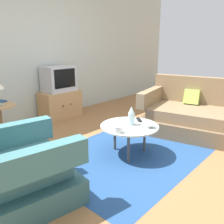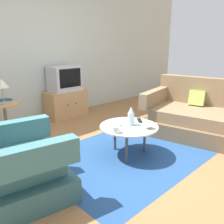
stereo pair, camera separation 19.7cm
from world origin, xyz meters
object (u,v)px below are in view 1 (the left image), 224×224
Objects in this scene: side_table at (0,116)px; couch at (197,116)px; coffee_table at (129,128)px; armchair at (14,174)px; tv_remote_dark at (139,120)px; tv_remote_silver at (118,126)px; mug at (118,129)px; bowl at (150,126)px; television at (59,79)px; vase at (131,116)px; tv_stand at (60,104)px.

couch is at bearing -41.72° from side_table.
coffee_table is 1.94m from side_table.
side_table is at bearing 169.70° from armchair.
tv_remote_dark is 0.39m from tv_remote_silver.
mug reaches higher than tv_remote_dark.
coffee_table is 0.27m from bowl.
television is at bearing 10.61° from couch.
armchair reaches higher than bowl.
vase reaches higher than mug.
tv_remote_silver is (-0.53, -1.95, -0.36)m from television.
tv_remote_dark is 1.03× the size of tv_remote_silver.
television is (0.39, 2.03, 0.40)m from coffee_table.
tv_remote_silver is at bearing 155.80° from vase.
couch is 1.39m from vase.
television reaches higher than couch.
side_table is 2.20m from bowl.
coffee_table is (1.50, -0.15, 0.07)m from armchair.
coffee_table is 0.97× the size of tv_stand.
tv_remote_dark is at bearing 60.03° from couch.
bowl is at bearing -25.59° from mug.
side_table is 1.96m from vase.
mug is (-0.69, -2.10, -0.33)m from television.
bowl reaches higher than tv_remote_silver.
tv_stand is 1.33× the size of television.
coffee_table is 2.07m from tv_stand.
couch is at bearing -9.56° from mug.
side_table is (-0.93, 1.70, 0.03)m from coffee_table.
mug is (-0.34, -0.06, -0.08)m from vase.
armchair reaches higher than side_table.
side_table reaches higher than coffee_table.
tv_remote_silver is at bearing -105.23° from tv_stand.
tv_remote_silver is (0.79, -1.62, 0.01)m from side_table.
couch is at bearing -67.90° from tv_remote_dark.
tv_stand reaches higher than coffee_table.
tv_remote_silver is at bearing 122.47° from tv_remote_dark.
tv_remote_dark is (-0.14, -2.00, 0.15)m from tv_stand.
vase is at bearing 3.71° from coffee_table.
vase is 1.62× the size of tv_remote_dark.
television is (1.32, 0.33, 0.37)m from side_table.
tv_stand is 5.24× the size of tv_remote_silver.
coffee_table is at bearing 64.31° from couch.
mug is at bearing -70.38° from side_table.
tv_stand is 0.51m from television.
couch is 1.18m from tv_remote_dark.
tv_remote_silver is (-0.53, -1.95, 0.15)m from tv_stand.
bowl is at bearing -77.18° from vase.
mug reaches higher than bowl.
coffee_table is 5.76× the size of mug.
coffee_table is at bearing 136.80° from tv_remote_dark.
bowl is 0.41m from tv_remote_silver.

